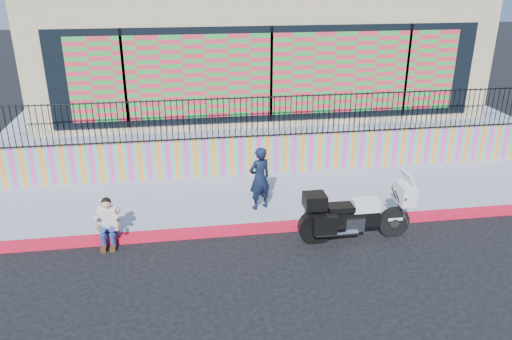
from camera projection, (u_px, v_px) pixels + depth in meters
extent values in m
plane|color=black|center=(301.00, 228.00, 11.89)|extent=(90.00, 90.00, 0.00)
cube|color=red|center=(301.00, 225.00, 11.86)|extent=(16.00, 0.30, 0.15)
cube|color=gray|center=(286.00, 196.00, 13.37)|extent=(16.00, 3.00, 0.15)
cube|color=#E73C9B|center=(276.00, 154.00, 14.61)|extent=(16.00, 0.20, 1.10)
cube|color=gray|center=(251.00, 111.00, 19.31)|extent=(16.00, 10.00, 1.25)
cube|color=tan|center=(252.00, 42.00, 18.14)|extent=(14.00, 8.00, 4.00)
cube|color=black|center=(271.00, 75.00, 14.61)|extent=(12.60, 0.04, 2.80)
cube|color=#D72F44|center=(271.00, 75.00, 14.58)|extent=(11.48, 0.02, 2.40)
cylinder|color=black|center=(394.00, 222.00, 11.42)|extent=(0.71, 0.15, 0.71)
cylinder|color=black|center=(316.00, 228.00, 11.16)|extent=(0.71, 0.15, 0.71)
cube|color=black|center=(356.00, 218.00, 11.22)|extent=(1.03, 0.30, 0.37)
cube|color=silver|center=(353.00, 222.00, 11.25)|extent=(0.43, 0.37, 0.32)
cube|color=silver|center=(365.00, 205.00, 11.13)|extent=(0.59, 0.35, 0.26)
cube|color=black|center=(340.00, 208.00, 11.06)|extent=(0.59, 0.37, 0.13)
cube|color=silver|center=(405.00, 194.00, 11.18)|extent=(0.32, 0.56, 0.45)
cube|color=silver|center=(409.00, 179.00, 11.06)|extent=(0.20, 0.50, 0.36)
cube|color=black|center=(315.00, 201.00, 10.90)|extent=(0.48, 0.45, 0.32)
cube|color=black|center=(325.00, 225.00, 10.79)|extent=(0.52, 0.19, 0.43)
cube|color=black|center=(317.00, 211.00, 11.38)|extent=(0.52, 0.19, 0.43)
cube|color=silver|center=(394.00, 218.00, 11.38)|extent=(0.35, 0.17, 0.06)
imported|color=black|center=(260.00, 178.00, 12.26)|extent=(0.69, 0.58, 1.61)
cube|color=navy|center=(110.00, 231.00, 11.28)|extent=(0.36, 0.28, 0.18)
cube|color=silver|center=(108.00, 218.00, 11.11)|extent=(0.38, 0.27, 0.54)
sphere|color=tan|center=(106.00, 204.00, 10.94)|extent=(0.21, 0.21, 0.21)
cube|color=#472814|center=(104.00, 248.00, 10.93)|extent=(0.11, 0.26, 0.10)
cube|color=#472814|center=(113.00, 248.00, 10.96)|extent=(0.11, 0.26, 0.10)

